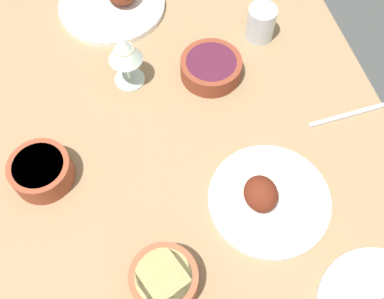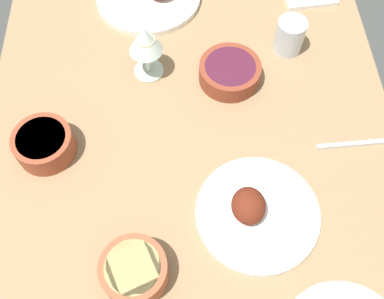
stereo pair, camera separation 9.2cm
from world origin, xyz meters
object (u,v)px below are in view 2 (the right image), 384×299
object	(u,v)px
bowl_pasta	(134,271)
bowl_cream	(44,144)
bowl_onions	(230,72)
plate_near_viewer	(255,212)
water_tumbler	(290,36)
wine_glass	(145,42)
fork_loose	(359,143)

from	to	relation	value
bowl_pasta	bowl_cream	bearing A→B (deg)	-144.78
bowl_cream	bowl_onions	bearing A→B (deg)	113.47
plate_near_viewer	bowl_cream	bearing A→B (deg)	-111.27
plate_near_viewer	water_tumbler	xyz separation A→B (cm)	(-42.74, 12.85, 2.61)
wine_glass	water_tumbler	xyz separation A→B (cm)	(-5.74, 33.62, -5.71)
plate_near_viewer	water_tumbler	size ratio (longest dim) A/B	2.88
bowl_onions	fork_loose	size ratio (longest dim) A/B	0.76
bowl_pasta	wine_glass	xyz separation A→B (cm)	(-47.69, 2.35, 6.67)
bowl_cream	fork_loose	world-z (taller)	bowl_cream
bowl_onions	bowl_cream	distance (cm)	43.87
fork_loose	wine_glass	bearing A→B (deg)	-29.04
plate_near_viewer	bowl_pasta	xyz separation A→B (cm)	(10.70, -23.11, 1.65)
wine_glass	fork_loose	distance (cm)	51.08
bowl_onions	plate_near_viewer	bearing A→B (deg)	3.44
bowl_pasta	bowl_onions	world-z (taller)	bowl_pasta
bowl_onions	wine_glass	xyz separation A→B (cm)	(-3.06, -18.73, 7.40)
bowl_onions	water_tumbler	bearing A→B (deg)	120.59
bowl_pasta	fork_loose	bearing A→B (deg)	118.40
bowl_onions	wine_glass	distance (cm)	20.37
bowl_onions	fork_loose	bearing A→B (deg)	54.25
water_tumbler	fork_loose	distance (cm)	30.29
wine_glass	water_tumbler	bearing A→B (deg)	99.69
bowl_onions	wine_glass	world-z (taller)	wine_glass
bowl_pasta	fork_loose	world-z (taller)	bowl_pasta
bowl_cream	wine_glass	xyz separation A→B (cm)	(-20.54, 21.51, 6.88)
plate_near_viewer	fork_loose	xyz separation A→B (cm)	(-14.96, 24.32, -1.21)
bowl_onions	water_tumbler	world-z (taller)	water_tumbler
plate_near_viewer	bowl_onions	bearing A→B (deg)	-176.56
water_tumbler	fork_loose	xyz separation A→B (cm)	(27.78, 11.47, -3.81)
wine_glass	water_tumbler	size ratio (longest dim) A/B	1.66
bowl_pasta	wine_glass	distance (cm)	48.21
bowl_pasta	bowl_cream	distance (cm)	33.23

